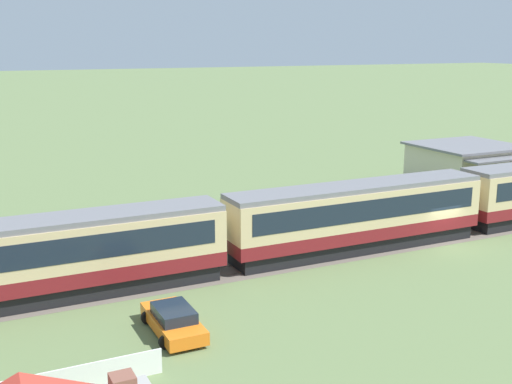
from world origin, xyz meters
TOP-DOWN VIEW (x-y plane):
  - ground_plane at (0.00, 0.00)m, footprint 600.00×600.00m
  - passenger_train at (-14.78, 1.65)m, footprint 72.59×2.98m
  - railway_track at (-16.90, 1.65)m, footprint 109.52×3.60m
  - station_building at (13.64, 12.78)m, footprint 8.70×9.40m
  - parked_car_orange at (-20.24, -4.76)m, footprint 2.24×4.51m

SIDE VIEW (x-z plane):
  - ground_plane at x=0.00m, z-range 0.00..0.00m
  - railway_track at x=-16.90m, z-range -0.01..0.03m
  - parked_car_orange at x=-20.24m, z-range -0.03..1.23m
  - station_building at x=13.64m, z-range 0.03..3.93m
  - passenger_train at x=-14.78m, z-range 0.23..4.52m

